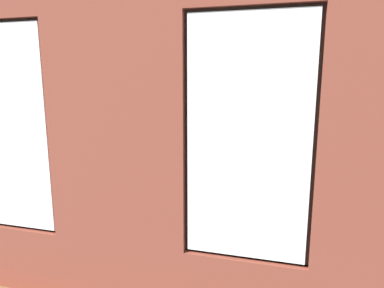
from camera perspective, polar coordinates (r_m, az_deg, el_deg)
The scene contains 19 objects.
ground_plane at distance 5.82m, azimuth 0.28°, elevation -10.81°, with size 7.22×5.94×0.10m, color brown.
brick_wall_with_windows at distance 3.03m, azimuth -12.52°, elevation 0.11°, with size 6.62×0.30×3.15m.
white_wall_right at distance 6.87m, azimuth -27.58°, elevation 5.29°, with size 0.10×4.94×3.15m, color silver.
couch_by_window at distance 4.33m, azimuth -17.34°, elevation -13.86°, with size 2.07×0.87×0.80m.
couch_left at distance 5.41m, azimuth 27.64°, elevation -9.56°, with size 0.97×2.13×0.80m.
coffee_table at distance 5.36m, azimuth 2.30°, elevation -7.95°, with size 1.39×0.77×0.43m.
cup_ceramic at distance 5.33m, azimuth -2.36°, elevation -7.01°, with size 0.07×0.07×0.08m, color #4C4C51.
candle_jar at distance 5.19m, azimuth 3.15°, elevation -7.29°, with size 0.08×0.08×0.12m, color #B7333D.
table_plant_small at distance 5.36m, azimuth 6.64°, elevation -5.85°, with size 0.17×0.17×0.26m.
remote_black at distance 5.47m, azimuth 0.76°, elevation -6.85°, with size 0.05×0.17×0.02m, color black.
media_console at distance 7.05m, azimuth -23.76°, elevation -5.33°, with size 1.21×0.42×0.49m, color black.
tv_flatscreen at distance 6.91m, azimuth -24.16°, elevation -0.14°, with size 1.17×0.20×0.81m.
papasan_chair at distance 7.55m, azimuth -2.64°, elevation -1.73°, with size 1.14×1.14×0.71m.
potted_plant_between_couches at distance 3.64m, azimuth 3.26°, elevation -9.44°, with size 0.93×0.86×1.57m.
potted_plant_corner_near_left at distance 7.48m, azimuth 25.50°, elevation -1.96°, with size 0.86×0.85×1.09m.
potted_plant_foreground_right at distance 8.35m, azimuth -13.99°, elevation 0.28°, with size 1.02×1.00×1.17m.
potted_plant_by_left_couch at distance 6.74m, azimuth 21.73°, elevation -4.83°, with size 0.31×0.31×0.53m.
potted_plant_near_tv at distance 5.83m, azimuth -26.36°, elevation -4.75°, with size 0.71×0.80×1.11m.
potted_plant_mid_room_small at distance 6.66m, azimuth 9.40°, elevation -4.36°, with size 0.32×0.32×0.52m.
Camera 1 is at (-1.40, 5.22, 2.12)m, focal length 32.00 mm.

